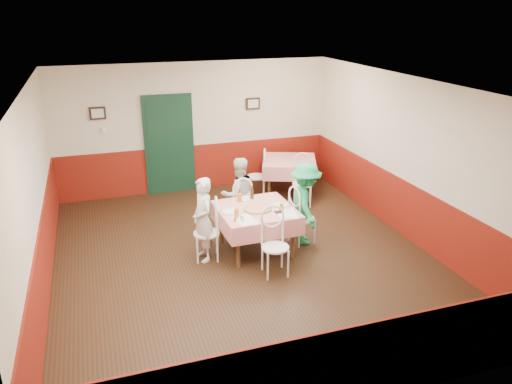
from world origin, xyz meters
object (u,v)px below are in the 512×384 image
object	(u,v)px
chair_right	(302,219)
chair_second_a	(257,177)
chair_second_b	(303,184)
wallet	(278,212)
chair_left	(207,233)
chair_near	(275,247)
glass_b	(282,207)
pizza	(257,209)
glass_a	(237,213)
beer_bottle	(252,193)
second_table	(289,176)
glass_c	(240,198)
main_table	(256,230)
chair_far	(240,207)
diner_right	(305,204)
diner_far	(239,194)
diner_left	(203,220)

from	to	relation	value
chair_right	chair_second_a	xyz separation A→B (m)	(-0.03, 2.38, 0.00)
chair_second_b	wallet	bearing A→B (deg)	-101.76
chair_left	chair_second_b	bearing A→B (deg)	135.52
chair_near	glass_b	bearing A→B (deg)	65.45
chair_left	pizza	bearing A→B (deg)	98.86
chair_right	glass_b	distance (m)	0.66
chair_right	pizza	bearing A→B (deg)	85.75
chair_right	glass_a	world-z (taller)	chair_right
chair_second_b	beer_bottle	xyz separation A→B (m)	(-1.50, -1.23, 0.42)
second_table	chair_left	world-z (taller)	chair_left
chair_right	chair_second_a	size ratio (longest dim) A/B	1.00
chair_second_b	wallet	size ratio (longest dim) A/B	8.18
chair_left	pizza	size ratio (longest dim) A/B	2.04
pizza	second_table	bearing A→B (deg)	57.61
chair_right	glass_b	size ratio (longest dim) A/B	7.30
chair_second_b	glass_c	xyz separation A→B (m)	(-1.73, -1.27, 0.38)
chair_near	beer_bottle	bearing A→B (deg)	92.06
chair_second_a	pizza	bearing A→B (deg)	3.63
main_table	chair_right	bearing A→B (deg)	1.66
chair_left	main_table	bearing A→B (deg)	102.41
chair_near	chair_second_b	distance (m)	2.94
main_table	glass_b	world-z (taller)	glass_b
second_table	chair_far	distance (m)	2.22
chair_far	beer_bottle	xyz separation A→B (m)	(0.09, -0.43, 0.42)
chair_right	chair_near	size ratio (longest dim) A/B	1.00
pizza	diner_right	distance (m)	0.90
chair_right	chair_far	bearing A→B (deg)	37.14
chair_second_a	diner_far	xyz separation A→B (m)	(-0.84, -1.50, 0.24)
glass_a	diner_far	distance (m)	1.22
chair_left	diner_left	size ratio (longest dim) A/B	0.65
chair_right	chair_far	xyz separation A→B (m)	(-0.87, 0.82, 0.00)
second_table	diner_left	distance (m)	3.47
glass_b	diner_left	world-z (taller)	diner_left
chair_left	diner_left	xyz separation A→B (m)	(-0.05, -0.00, 0.24)
chair_far	pizza	distance (m)	0.96
chair_far	wallet	xyz separation A→B (m)	(0.31, -1.12, 0.32)
glass_b	glass_c	size ratio (longest dim) A/B	0.86
beer_bottle	chair_near	bearing A→B (deg)	-91.89
chair_far	diner_far	size ratio (longest dim) A/B	0.65
second_table	diner_far	world-z (taller)	diner_far
main_table	chair_second_b	world-z (taller)	chair_second_b
glass_a	beer_bottle	bearing A→B (deg)	54.83
pizza	diner_left	world-z (taller)	diner_left
chair_left	diner_right	xyz separation A→B (m)	(1.75, 0.05, 0.27)
diner_far	chair_second_b	bearing A→B (deg)	-159.62
chair_right	diner_far	distance (m)	1.26
second_table	glass_a	distance (m)	3.33
diner_far	second_table	bearing A→B (deg)	-141.57
main_table	chair_left	xyz separation A→B (m)	(-0.85, -0.02, 0.08)
chair_near	glass_c	world-z (taller)	glass_c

